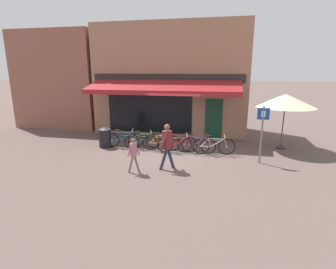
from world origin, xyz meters
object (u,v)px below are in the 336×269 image
object	(u,v)px
pedestrian_child	(133,152)
litter_bin	(105,137)
cafe_parasol	(285,101)
bicycle_silver	(214,146)
bicycle_red	(177,144)
pedestrian_adult	(167,142)
parking_sign	(262,129)
bicycle_orange	(161,143)
bicycle_purple	(196,144)
bicycle_blue	(123,139)
bicycle_green	(143,141)

from	to	relation	value
pedestrian_child	litter_bin	xyz separation A→B (m)	(-2.39, 2.74, -0.29)
cafe_parasol	bicycle_silver	bearing A→B (deg)	-151.48
bicycle_red	cafe_parasol	world-z (taller)	cafe_parasol
bicycle_silver	pedestrian_child	distance (m)	3.80
pedestrian_child	litter_bin	world-z (taller)	pedestrian_child
bicycle_silver	cafe_parasol	xyz separation A→B (m)	(3.04, 1.65, 1.83)
pedestrian_adult	litter_bin	xyz separation A→B (m)	(-3.47, 2.13, -0.54)
parking_sign	bicycle_silver	bearing A→B (deg)	159.75
bicycle_orange	pedestrian_adult	xyz separation A→B (m)	(0.74, -2.13, 0.65)
bicycle_red	cafe_parasol	bearing A→B (deg)	4.89
bicycle_purple	parking_sign	xyz separation A→B (m)	(2.60, -0.81, 1.01)
bicycle_blue	pedestrian_adult	distance (m)	3.51
bicycle_green	bicycle_red	xyz separation A→B (m)	(1.68, -0.25, 0.00)
bicycle_red	pedestrian_adult	distance (m)	2.13
bicycle_green	bicycle_orange	xyz separation A→B (m)	(0.93, -0.15, 0.01)
pedestrian_adult	parking_sign	world-z (taller)	parking_sign
bicycle_orange	parking_sign	distance (m)	4.34
bicycle_purple	pedestrian_child	size ratio (longest dim) A/B	1.38
bicycle_red	parking_sign	bearing A→B (deg)	-25.74
bicycle_blue	bicycle_silver	size ratio (longest dim) A/B	1.00
pedestrian_child	litter_bin	size ratio (longest dim) A/B	1.31
bicycle_green	bicycle_silver	world-z (taller)	bicycle_silver
litter_bin	cafe_parasol	bearing A→B (deg)	10.97
bicycle_silver	litter_bin	xyz separation A→B (m)	(-5.08, 0.08, 0.10)
bicycle_purple	bicycle_orange	bearing A→B (deg)	-175.79
bicycle_orange	pedestrian_child	distance (m)	2.79
bicycle_purple	pedestrian_adult	size ratio (longest dim) A/B	1.03
bicycle_red	cafe_parasol	xyz separation A→B (m)	(4.63, 1.67, 1.85)
bicycle_green	pedestrian_adult	size ratio (longest dim) A/B	0.94
bicycle_orange	bicycle_green	bearing A→B (deg)	163.15
litter_bin	parking_sign	bearing A→B (deg)	-6.19
bicycle_silver	litter_bin	distance (m)	5.08
pedestrian_adult	cafe_parasol	size ratio (longest dim) A/B	0.65
bicycle_green	cafe_parasol	size ratio (longest dim) A/B	0.61
bicycle_red	bicycle_green	bearing A→B (deg)	156.54
bicycle_red	pedestrian_adult	size ratio (longest dim) A/B	1.02
bicycle_blue	bicycle_silver	distance (m)	4.22
pedestrian_child	cafe_parasol	distance (m)	7.31
parking_sign	pedestrian_child	bearing A→B (deg)	-156.09
cafe_parasol	parking_sign	bearing A→B (deg)	-117.75
litter_bin	bicycle_blue	bearing A→B (deg)	9.07
bicycle_purple	litter_bin	world-z (taller)	litter_bin
parking_sign	cafe_parasol	distance (m)	2.75
litter_bin	parking_sign	world-z (taller)	parking_sign
bicycle_purple	cafe_parasol	world-z (taller)	cafe_parasol
bicycle_orange	pedestrian_adult	bearing A→B (deg)	-78.36
bicycle_blue	pedestrian_child	size ratio (longest dim) A/B	1.43
parking_sign	litter_bin	bearing A→B (deg)	173.81
bicycle_green	bicycle_red	size ratio (longest dim) A/B	0.93
bicycle_blue	bicycle_orange	distance (m)	1.87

